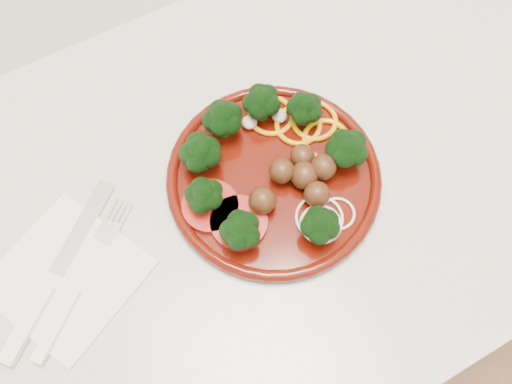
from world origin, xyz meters
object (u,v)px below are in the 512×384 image
knife (46,292)px  fork (68,305)px  plate (272,171)px  napkin (67,276)px

knife → fork: size_ratio=1.12×
fork → plate: bearing=-33.4°
napkin → knife: 0.03m
knife → fork: knife is taller
fork → knife: bearing=83.0°
plate → fork: (-0.27, -0.03, -0.01)m
napkin → plate: bearing=-1.4°
plate → knife: plate is taller
plate → fork: size_ratio=1.55×
plate → napkin: (-0.26, 0.01, -0.02)m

